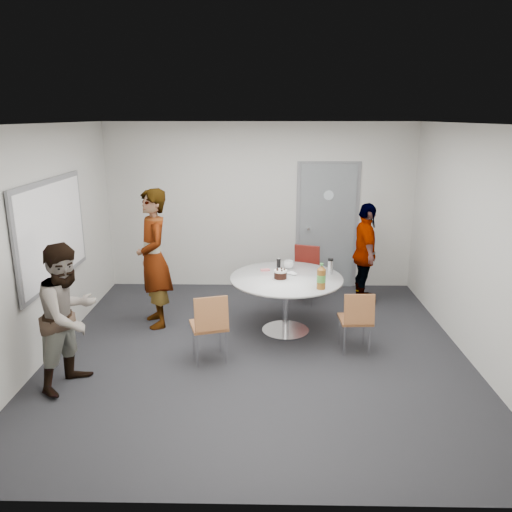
{
  "coord_description": "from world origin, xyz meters",
  "views": [
    {
      "loc": [
        0.08,
        -5.56,
        2.78
      ],
      "look_at": [
        -0.03,
        0.25,
        1.14
      ],
      "focal_mm": 35.0,
      "sensor_mm": 36.0,
      "label": 1
    }
  ],
  "objects_px": {
    "chair_far": "(305,268)",
    "person_main": "(154,259)",
    "table": "(288,285)",
    "whiteboard": "(53,232)",
    "person_left": "(69,316)",
    "chair_near_left": "(210,322)",
    "door": "(327,227)",
    "person_right": "(365,254)",
    "chair_near_right": "(357,317)"
  },
  "relations": [
    {
      "from": "chair_far",
      "to": "person_main",
      "type": "bearing_deg",
      "value": 41.84
    },
    {
      "from": "person_main",
      "to": "table",
      "type": "bearing_deg",
      "value": 59.48
    },
    {
      "from": "whiteboard",
      "to": "person_left",
      "type": "relative_size",
      "value": 1.21
    },
    {
      "from": "chair_near_left",
      "to": "person_left",
      "type": "distance_m",
      "value": 1.52
    },
    {
      "from": "door",
      "to": "person_left",
      "type": "distance_m",
      "value": 4.48
    },
    {
      "from": "door",
      "to": "chair_near_left",
      "type": "height_order",
      "value": "door"
    },
    {
      "from": "person_left",
      "to": "person_right",
      "type": "distance_m",
      "value": 4.35
    },
    {
      "from": "door",
      "to": "person_left",
      "type": "xyz_separation_m",
      "value": [
        -3.05,
        -3.28,
        -0.24
      ]
    },
    {
      "from": "door",
      "to": "chair_near_left",
      "type": "bearing_deg",
      "value": -120.67
    },
    {
      "from": "whiteboard",
      "to": "table",
      "type": "xyz_separation_m",
      "value": [
        2.85,
        0.39,
        -0.79
      ]
    },
    {
      "from": "table",
      "to": "person_left",
      "type": "height_order",
      "value": "person_left"
    },
    {
      "from": "chair_near_right",
      "to": "person_right",
      "type": "relative_size",
      "value": 0.51
    },
    {
      "from": "door",
      "to": "person_right",
      "type": "xyz_separation_m",
      "value": [
        0.5,
        -0.76,
        -0.25
      ]
    },
    {
      "from": "chair_near_right",
      "to": "table",
      "type": "bearing_deg",
      "value": 140.56
    },
    {
      "from": "whiteboard",
      "to": "chair_near_right",
      "type": "height_order",
      "value": "whiteboard"
    },
    {
      "from": "chair_near_left",
      "to": "chair_near_right",
      "type": "height_order",
      "value": "chair_near_left"
    },
    {
      "from": "chair_near_left",
      "to": "person_right",
      "type": "relative_size",
      "value": 0.55
    },
    {
      "from": "table",
      "to": "chair_near_right",
      "type": "relative_size",
      "value": 1.86
    },
    {
      "from": "person_right",
      "to": "chair_far",
      "type": "bearing_deg",
      "value": 85.83
    },
    {
      "from": "person_main",
      "to": "person_right",
      "type": "xyz_separation_m",
      "value": [
        3.01,
        0.9,
        -0.17
      ]
    },
    {
      "from": "door",
      "to": "chair_far",
      "type": "distance_m",
      "value": 0.95
    },
    {
      "from": "chair_near_left",
      "to": "person_main",
      "type": "distance_m",
      "value": 1.47
    },
    {
      "from": "chair_far",
      "to": "person_main",
      "type": "xyz_separation_m",
      "value": [
        -2.11,
        -0.96,
        0.41
      ]
    },
    {
      "from": "door",
      "to": "chair_far",
      "type": "bearing_deg",
      "value": -119.43
    },
    {
      "from": "door",
      "to": "chair_near_right",
      "type": "relative_size",
      "value": 2.7
    },
    {
      "from": "chair_near_right",
      "to": "person_left",
      "type": "bearing_deg",
      "value": -168.27
    },
    {
      "from": "table",
      "to": "person_right",
      "type": "bearing_deg",
      "value": 43.09
    },
    {
      "from": "whiteboard",
      "to": "person_left",
      "type": "xyz_separation_m",
      "value": [
        0.51,
        -1.0,
        -0.67
      ]
    },
    {
      "from": "table",
      "to": "person_right",
      "type": "height_order",
      "value": "person_right"
    },
    {
      "from": "whiteboard",
      "to": "person_left",
      "type": "height_order",
      "value": "whiteboard"
    },
    {
      "from": "chair_near_right",
      "to": "chair_near_left",
      "type": "bearing_deg",
      "value": -173.16
    },
    {
      "from": "whiteboard",
      "to": "person_right",
      "type": "bearing_deg",
      "value": 20.59
    },
    {
      "from": "chair_near_left",
      "to": "person_left",
      "type": "xyz_separation_m",
      "value": [
        -1.4,
        -0.51,
        0.27
      ]
    },
    {
      "from": "table",
      "to": "person_main",
      "type": "relative_size",
      "value": 0.78
    },
    {
      "from": "person_right",
      "to": "chair_near_right",
      "type": "bearing_deg",
      "value": 165.81
    },
    {
      "from": "door",
      "to": "chair_near_left",
      "type": "xyz_separation_m",
      "value": [
        -1.65,
        -2.77,
        -0.51
      ]
    },
    {
      "from": "door",
      "to": "table",
      "type": "bearing_deg",
      "value": -110.71
    },
    {
      "from": "chair_near_right",
      "to": "person_main",
      "type": "height_order",
      "value": "person_main"
    },
    {
      "from": "chair_near_left",
      "to": "person_right",
      "type": "height_order",
      "value": "person_right"
    },
    {
      "from": "chair_near_left",
      "to": "person_left",
      "type": "height_order",
      "value": "person_left"
    },
    {
      "from": "chair_near_left",
      "to": "person_right",
      "type": "xyz_separation_m",
      "value": [
        2.14,
        2.02,
        0.26
      ]
    },
    {
      "from": "door",
      "to": "person_right",
      "type": "bearing_deg",
      "value": -56.78
    },
    {
      "from": "door",
      "to": "person_left",
      "type": "bearing_deg",
      "value": -132.92
    },
    {
      "from": "door",
      "to": "person_main",
      "type": "height_order",
      "value": "door"
    },
    {
      "from": "chair_far",
      "to": "person_left",
      "type": "xyz_separation_m",
      "value": [
        -2.65,
        -2.57,
        0.26
      ]
    },
    {
      "from": "door",
      "to": "table",
      "type": "relative_size",
      "value": 1.45
    },
    {
      "from": "person_main",
      "to": "person_left",
      "type": "bearing_deg",
      "value": -41.75
    },
    {
      "from": "whiteboard",
      "to": "chair_near_left",
      "type": "height_order",
      "value": "whiteboard"
    },
    {
      "from": "table",
      "to": "person_left",
      "type": "relative_size",
      "value": 0.94
    },
    {
      "from": "whiteboard",
      "to": "person_right",
      "type": "relative_size",
      "value": 1.23
    }
  ]
}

